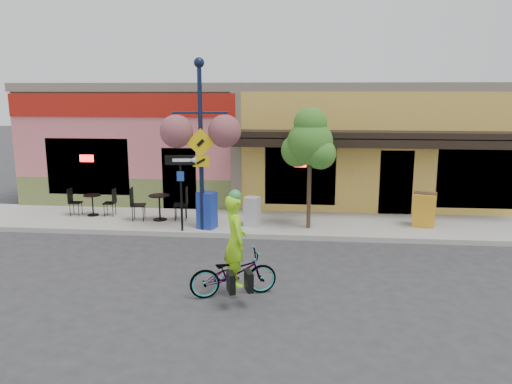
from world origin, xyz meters
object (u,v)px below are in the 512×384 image
at_px(bicycle, 233,273).
at_px(newspaper_box_blue, 207,210).
at_px(building, 273,139).
at_px(newspaper_box_grey, 252,212).
at_px(cyclist_rider, 236,252).
at_px(lamp_post, 201,146).
at_px(one_way_sign, 181,193).
at_px(street_tree, 310,168).

bearing_deg(bicycle, newspaper_box_blue, -2.01).
relative_size(building, newspaper_box_grey, 20.00).
height_order(bicycle, cyclist_rider, cyclist_rider).
distance_m(lamp_post, one_way_sign, 1.50).
height_order(building, lamp_post, lamp_post).
bearing_deg(street_tree, bicycle, -107.78).
distance_m(cyclist_rider, lamp_post, 5.02).
height_order(newspaper_box_grey, street_tree, street_tree).
bearing_deg(one_way_sign, newspaper_box_blue, 22.38).
xyz_separation_m(building, newspaper_box_blue, (-1.56, -6.49, -1.55)).
height_order(cyclist_rider, one_way_sign, one_way_sign).
xyz_separation_m(cyclist_rider, street_tree, (1.53, 4.93, 1.03)).
distance_m(building, lamp_post, 6.86).
xyz_separation_m(building, street_tree, (1.49, -6.14, -0.26)).
height_order(cyclist_rider, newspaper_box_blue, cyclist_rider).
height_order(building, newspaper_box_grey, building).
bearing_deg(newspaper_box_grey, newspaper_box_blue, -148.59).
bearing_deg(street_tree, cyclist_rider, -107.25).
distance_m(newspaper_box_grey, street_tree, 2.21).
relative_size(cyclist_rider, one_way_sign, 0.84).
relative_size(bicycle, newspaper_box_grey, 2.02).
xyz_separation_m(building, one_way_sign, (-2.24, -6.85, -0.97)).
height_order(lamp_post, one_way_sign, lamp_post).
bearing_deg(building, cyclist_rider, -90.21).
height_order(building, one_way_sign, building).
relative_size(one_way_sign, newspaper_box_grey, 2.49).
relative_size(bicycle, lamp_post, 0.37).
distance_m(building, bicycle, 11.22).
height_order(lamp_post, newspaper_box_grey, lamp_post).
bearing_deg(cyclist_rider, newspaper_box_grey, -17.58).
bearing_deg(cyclist_rider, lamp_post, 0.40).
bearing_deg(lamp_post, newspaper_box_blue, 47.26).
bearing_deg(newspaper_box_grey, building, 103.70).
relative_size(one_way_sign, newspaper_box_blue, 2.04).
bearing_deg(bicycle, cyclist_rider, -109.75).
bearing_deg(street_tree, building, 103.65).
xyz_separation_m(bicycle, one_way_sign, (-2.15, 4.23, 0.80)).
distance_m(bicycle, lamp_post, 5.18).
relative_size(lamp_post, street_tree, 1.37).
distance_m(building, newspaper_box_grey, 6.34).
distance_m(building, newspaper_box_blue, 6.85).
distance_m(one_way_sign, newspaper_box_blue, 0.96).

